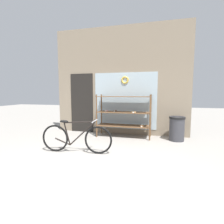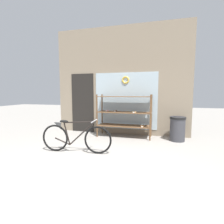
{
  "view_description": "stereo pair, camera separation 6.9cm",
  "coord_description": "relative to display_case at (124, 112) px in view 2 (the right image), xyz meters",
  "views": [
    {
      "loc": [
        1.29,
        -2.94,
        1.43
      ],
      "look_at": [
        0.12,
        1.51,
        0.92
      ],
      "focal_mm": 28.0,
      "sensor_mm": 36.0,
      "label": 1
    },
    {
      "loc": [
        1.35,
        -2.92,
        1.43
      ],
      "look_at": [
        0.12,
        1.51,
        0.92
      ],
      "focal_mm": 28.0,
      "sensor_mm": 36.0,
      "label": 2
    }
  ],
  "objects": [
    {
      "name": "bicycle",
      "position": [
        -0.81,
        -1.79,
        -0.44
      ],
      "size": [
        1.73,
        0.46,
        0.79
      ],
      "rotation": [
        0.0,
        0.0,
        0.1
      ],
      "color": "black",
      "rests_on": "ground_plane"
    },
    {
      "name": "trash_bin",
      "position": [
        1.62,
        -0.06,
        -0.41
      ],
      "size": [
        0.46,
        0.46,
        0.72
      ],
      "color": "#38383D",
      "rests_on": "ground_plane"
    },
    {
      "name": "display_case",
      "position": [
        0.0,
        0.0,
        0.0
      ],
      "size": [
        1.72,
        0.55,
        1.37
      ],
      "color": "brown",
      "rests_on": "ground_plane"
    },
    {
      "name": "ground_plane",
      "position": [
        -0.24,
        -2.56,
        -0.8
      ],
      "size": [
        30.0,
        30.0,
        0.0
      ],
      "primitive_type": "plane",
      "color": "gray"
    },
    {
      "name": "storefront_facade",
      "position": [
        -0.28,
        0.41,
        0.97
      ],
      "size": [
        4.62,
        0.13,
        3.64
      ],
      "color": "gray",
      "rests_on": "ground_plane"
    }
  ]
}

